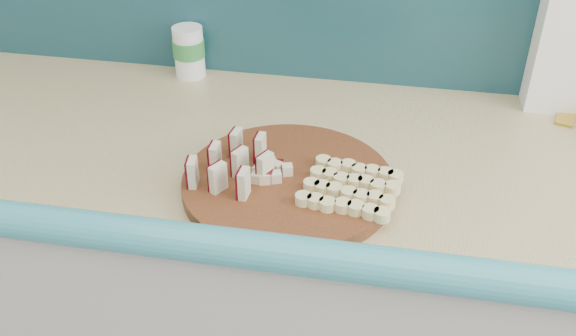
% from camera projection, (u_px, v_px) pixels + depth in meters
% --- Properties ---
extents(kitchen_counter, '(2.20, 0.63, 0.91)m').
position_uv_depth(kitchen_counter, '(397.00, 330.00, 1.41)').
color(kitchen_counter, beige).
rests_on(kitchen_counter, ground).
extents(cutting_board, '(0.41, 0.41, 0.02)m').
position_uv_depth(cutting_board, '(288.00, 183.00, 1.07)').
color(cutting_board, '#47280F').
rests_on(cutting_board, kitchen_counter).
extents(apple_wedges, '(0.13, 0.15, 0.05)m').
position_uv_depth(apple_wedges, '(233.00, 163.00, 1.05)').
color(apple_wedges, beige).
rests_on(apple_wedges, cutting_board).
extents(apple_chunks, '(0.05, 0.05, 0.02)m').
position_uv_depth(apple_chunks, '(275.00, 171.00, 1.06)').
color(apple_chunks, beige).
rests_on(apple_chunks, cutting_board).
extents(banana_slices, '(0.17, 0.15, 0.02)m').
position_uv_depth(banana_slices, '(351.00, 187.00, 1.02)').
color(banana_slices, beige).
rests_on(banana_slices, cutting_board).
extents(flour_bag, '(0.16, 0.11, 0.27)m').
position_uv_depth(flour_bag, '(575.00, 42.00, 1.25)').
color(flour_bag, white).
rests_on(flour_bag, kitchen_counter).
extents(canister, '(0.07, 0.07, 0.11)m').
position_uv_depth(canister, '(189.00, 51.00, 1.39)').
color(canister, white).
rests_on(canister, kitchen_counter).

